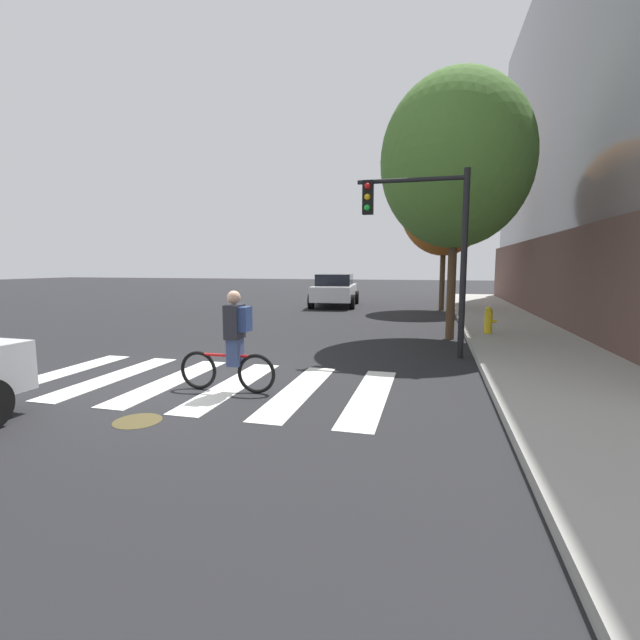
{
  "coord_description": "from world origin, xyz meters",
  "views": [
    {
      "loc": [
        4.54,
        -6.87,
        2.09
      ],
      "look_at": [
        2.46,
        1.22,
        1.06
      ],
      "focal_mm": 24.64,
      "sensor_mm": 36.0,
      "label": 1
    }
  ],
  "objects_px": {
    "manhole_cover": "(138,421)",
    "fire_hydrant": "(489,320)",
    "traffic_light_near": "(426,231)",
    "sedan_mid": "(335,290)",
    "street_tree_near": "(456,161)",
    "cyclist": "(233,342)",
    "street_tree_mid": "(445,204)"
  },
  "relations": [
    {
      "from": "sedan_mid",
      "to": "cyclist",
      "type": "relative_size",
      "value": 2.92
    },
    {
      "from": "traffic_light_near",
      "to": "street_tree_mid",
      "type": "distance_m",
      "value": 11.25
    },
    {
      "from": "street_tree_near",
      "to": "sedan_mid",
      "type": "bearing_deg",
      "value": 120.32
    },
    {
      "from": "manhole_cover",
      "to": "sedan_mid",
      "type": "relative_size",
      "value": 0.13
    },
    {
      "from": "fire_hydrant",
      "to": "traffic_light_near",
      "type": "bearing_deg",
      "value": -120.11
    },
    {
      "from": "manhole_cover",
      "to": "street_tree_mid",
      "type": "distance_m",
      "value": 17.66
    },
    {
      "from": "sedan_mid",
      "to": "traffic_light_near",
      "type": "xyz_separation_m",
      "value": [
        4.74,
        -11.97,
        2.0
      ]
    },
    {
      "from": "cyclist",
      "to": "traffic_light_near",
      "type": "bearing_deg",
      "value": 51.6
    },
    {
      "from": "street_tree_near",
      "to": "cyclist",
      "type": "bearing_deg",
      "value": -119.68
    },
    {
      "from": "manhole_cover",
      "to": "street_tree_near",
      "type": "bearing_deg",
      "value": 61.78
    },
    {
      "from": "street_tree_mid",
      "to": "manhole_cover",
      "type": "bearing_deg",
      "value": -104.44
    },
    {
      "from": "cyclist",
      "to": "manhole_cover",
      "type": "bearing_deg",
      "value": -112.02
    },
    {
      "from": "manhole_cover",
      "to": "street_tree_near",
      "type": "height_order",
      "value": "street_tree_near"
    },
    {
      "from": "cyclist",
      "to": "fire_hydrant",
      "type": "xyz_separation_m",
      "value": [
        4.75,
        6.81,
        -0.31
      ]
    },
    {
      "from": "sedan_mid",
      "to": "cyclist",
      "type": "bearing_deg",
      "value": -83.61
    },
    {
      "from": "fire_hydrant",
      "to": "street_tree_near",
      "type": "bearing_deg",
      "value": -161.11
    },
    {
      "from": "sedan_mid",
      "to": "traffic_light_near",
      "type": "height_order",
      "value": "traffic_light_near"
    },
    {
      "from": "manhole_cover",
      "to": "traffic_light_near",
      "type": "bearing_deg",
      "value": 55.95
    },
    {
      "from": "cyclist",
      "to": "fire_hydrant",
      "type": "relative_size",
      "value": 2.19
    },
    {
      "from": "traffic_light_near",
      "to": "fire_hydrant",
      "type": "xyz_separation_m",
      "value": [
        1.77,
        3.05,
        -2.33
      ]
    },
    {
      "from": "traffic_light_near",
      "to": "sedan_mid",
      "type": "bearing_deg",
      "value": 111.62
    },
    {
      "from": "manhole_cover",
      "to": "traffic_light_near",
      "type": "relative_size",
      "value": 0.15
    },
    {
      "from": "cyclist",
      "to": "street_tree_near",
      "type": "xyz_separation_m",
      "value": [
        3.67,
        6.44,
        4.09
      ]
    },
    {
      "from": "manhole_cover",
      "to": "fire_hydrant",
      "type": "xyz_separation_m",
      "value": [
        5.41,
        8.43,
        0.53
      ]
    },
    {
      "from": "manhole_cover",
      "to": "fire_hydrant",
      "type": "height_order",
      "value": "fire_hydrant"
    },
    {
      "from": "street_tree_near",
      "to": "street_tree_mid",
      "type": "xyz_separation_m",
      "value": [
        -0.1,
        8.37,
        -0.05
      ]
    },
    {
      "from": "traffic_light_near",
      "to": "fire_hydrant",
      "type": "distance_m",
      "value": 4.22
    },
    {
      "from": "sedan_mid",
      "to": "traffic_light_near",
      "type": "bearing_deg",
      "value": -68.38
    },
    {
      "from": "manhole_cover",
      "to": "cyclist",
      "type": "bearing_deg",
      "value": 67.98
    },
    {
      "from": "cyclist",
      "to": "traffic_light_near",
      "type": "height_order",
      "value": "traffic_light_near"
    },
    {
      "from": "street_tree_mid",
      "to": "sedan_mid",
      "type": "bearing_deg",
      "value": 170.2
    },
    {
      "from": "traffic_light_near",
      "to": "street_tree_mid",
      "type": "bearing_deg",
      "value": 86.92
    }
  ]
}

